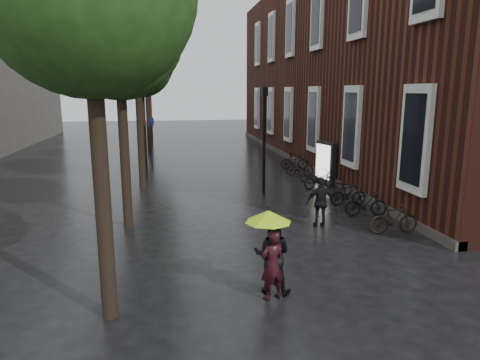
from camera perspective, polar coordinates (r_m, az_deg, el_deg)
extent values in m
plane|color=black|center=(9.16, 9.42, -18.42)|extent=(120.00, 120.00, 0.00)
cube|color=#38160F|center=(30.05, 16.80, 14.09)|extent=(10.00, 33.00, 12.00)
cube|color=silver|center=(15.39, 22.42, 5.04)|extent=(0.25, 1.60, 3.60)
cube|color=black|center=(15.34, 22.11, 5.04)|extent=(0.10, 1.20, 3.00)
cube|color=silver|center=(19.78, 14.72, 6.88)|extent=(0.25, 1.60, 3.60)
cube|color=black|center=(19.74, 14.46, 6.88)|extent=(0.10, 1.20, 3.00)
cube|color=silver|center=(24.41, 9.85, 7.97)|extent=(0.25, 1.60, 3.60)
cube|color=black|center=(24.37, 9.62, 7.98)|extent=(0.10, 1.20, 3.00)
cube|color=silver|center=(24.66, 10.33, 20.82)|extent=(0.25, 1.60, 3.60)
cube|color=black|center=(24.63, 10.10, 20.84)|extent=(0.10, 1.20, 3.00)
cube|color=silver|center=(29.16, 6.53, 8.69)|extent=(0.25, 1.60, 3.60)
cube|color=black|center=(29.13, 6.34, 8.69)|extent=(0.10, 1.20, 3.00)
cube|color=silver|center=(29.37, 6.79, 19.46)|extent=(0.25, 1.60, 3.60)
cube|color=black|center=(29.34, 6.59, 19.47)|extent=(0.10, 1.20, 3.00)
cube|color=silver|center=(33.98, 4.13, 9.18)|extent=(0.25, 1.60, 3.60)
cube|color=black|center=(33.95, 3.97, 9.18)|extent=(0.10, 1.20, 3.00)
cube|color=silver|center=(34.16, 4.28, 18.43)|extent=(0.25, 1.60, 3.60)
cube|color=black|center=(34.14, 4.11, 18.44)|extent=(0.10, 1.20, 3.00)
cube|color=silver|center=(38.84, 2.33, 9.54)|extent=(0.25, 1.60, 3.60)
cube|color=black|center=(38.82, 2.19, 9.54)|extent=(0.10, 1.20, 3.00)
cube|color=silver|center=(39.00, 2.41, 17.64)|extent=(0.25, 1.60, 3.60)
cube|color=black|center=(38.98, 2.25, 17.64)|extent=(0.10, 1.20, 3.00)
cube|color=#3F3833|center=(28.55, 7.24, 2.84)|extent=(0.40, 33.00, 0.30)
cylinder|color=black|center=(8.82, -17.77, -3.55)|extent=(0.32, 0.32, 4.68)
cylinder|color=black|center=(14.69, -15.07, 2.30)|extent=(0.32, 0.32, 4.51)
cylinder|color=black|center=(20.58, -13.12, 5.67)|extent=(0.32, 0.32, 4.95)
cylinder|color=black|center=(26.58, -12.74, 6.43)|extent=(0.32, 0.32, 4.40)
cylinder|color=black|center=(32.53, -12.10, 7.76)|extent=(0.32, 0.32, 4.79)
cylinder|color=black|center=(38.53, -11.86, 8.21)|extent=(0.32, 0.32, 4.57)
imported|color=black|center=(9.68, 4.32, -11.24)|extent=(0.67, 0.54, 1.61)
imported|color=black|center=(9.95, 4.34, -9.92)|extent=(1.08, 0.97, 1.82)
cylinder|color=black|center=(9.73, 3.74, -8.62)|extent=(0.02, 0.02, 1.34)
cone|color=#B5EE19|center=(9.51, 3.79, -4.84)|extent=(1.05, 1.05, 0.27)
cylinder|color=black|center=(9.46, 3.80, -3.84)|extent=(0.02, 0.02, 0.08)
imported|color=black|center=(14.80, 10.75, -2.94)|extent=(1.05, 0.51, 1.73)
imported|color=black|center=(14.84, 19.83, -4.91)|extent=(1.65, 0.54, 0.98)
imported|color=black|center=(16.54, 16.41, -3.04)|extent=(1.63, 0.68, 0.95)
imported|color=black|center=(17.92, 14.21, -1.86)|extent=(1.53, 0.52, 0.90)
imported|color=black|center=(19.36, 12.47, -0.86)|extent=(1.61, 0.59, 0.84)
imported|color=black|center=(20.67, 10.58, 0.08)|extent=(1.74, 0.86, 0.87)
imported|color=black|center=(22.21, 9.68, 0.85)|extent=(1.62, 0.84, 0.81)
imported|color=black|center=(23.71, 7.91, 1.73)|extent=(1.58, 0.65, 0.92)
imported|color=black|center=(25.48, 7.28, 2.53)|extent=(1.70, 0.78, 0.98)
cube|color=black|center=(21.89, 11.38, 2.31)|extent=(0.28, 1.38, 2.08)
cube|color=beige|center=(21.83, 11.01, 2.43)|extent=(0.04, 1.16, 1.70)
cylinder|color=black|center=(19.07, 3.24, 4.70)|extent=(0.13, 0.13, 4.43)
cube|color=black|center=(18.92, 3.32, 11.70)|extent=(0.24, 0.24, 0.39)
sphere|color=#FFE5B2|center=(18.92, 3.32, 11.70)|extent=(0.20, 0.20, 0.20)
cylinder|color=#262628|center=(26.08, -11.72, 4.56)|extent=(0.07, 0.07, 2.75)
cylinder|color=#0E139C|center=(25.94, -11.61, 7.58)|extent=(0.03, 0.55, 0.55)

